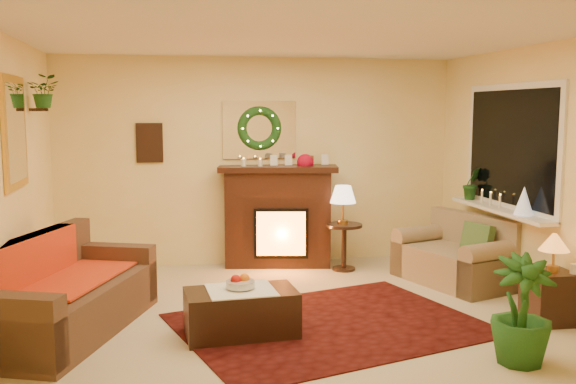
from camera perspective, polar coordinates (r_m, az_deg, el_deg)
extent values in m
plane|color=beige|center=(6.19, 0.63, -11.03)|extent=(5.00, 5.00, 0.00)
plane|color=white|center=(5.91, 0.67, 13.64)|extent=(5.00, 5.00, 0.00)
plane|color=#EFD88C|center=(8.12, -2.58, 2.72)|extent=(5.00, 5.00, 0.00)
plane|color=#EFD88C|center=(3.76, 7.63, -2.68)|extent=(5.00, 5.00, 0.00)
plane|color=#EFD88C|center=(5.94, -23.71, 0.43)|extent=(4.50, 4.50, 0.00)
plane|color=#EFD88C|center=(6.87, 21.54, 1.39)|extent=(4.50, 4.50, 0.00)
cube|color=#3D0A03|center=(5.97, 3.72, -11.68)|extent=(3.06, 2.61, 0.01)
cube|color=brown|center=(5.98, -19.01, -7.81)|extent=(1.51, 2.15, 0.85)
cube|color=red|center=(6.12, -19.20, -7.22)|extent=(0.81, 1.32, 0.02)
cube|color=black|center=(8.04, -0.90, -2.70)|extent=(1.35, 0.65, 1.19)
sphere|color=#AD0624|center=(7.97, 1.54, 2.64)|extent=(0.21, 0.21, 0.21)
cylinder|color=#FFF7D0|center=(7.88, -3.96, 2.28)|extent=(0.06, 0.06, 0.18)
cylinder|color=white|center=(7.87, -2.48, 2.29)|extent=(0.06, 0.06, 0.17)
cube|color=white|center=(8.08, -2.57, 5.54)|extent=(0.92, 0.02, 0.72)
torus|color=#194719|center=(8.04, -2.53, 5.68)|extent=(0.55, 0.11, 0.55)
cube|color=#381E11|center=(8.00, -12.20, 4.29)|extent=(0.32, 0.03, 0.48)
cube|color=gold|center=(6.19, -23.14, 4.90)|extent=(0.03, 0.84, 1.00)
imported|color=#194719|center=(6.90, -20.79, 7.02)|extent=(0.33, 0.28, 0.36)
cube|color=gray|center=(7.48, 14.56, -4.72)|extent=(1.14, 1.50, 0.77)
cube|color=white|center=(7.31, 19.22, 3.78)|extent=(0.03, 1.86, 1.36)
cube|color=black|center=(7.30, 19.12, 3.78)|extent=(0.02, 1.70, 1.22)
cube|color=white|center=(7.33, 18.29, -1.52)|extent=(0.22, 1.86, 0.04)
cone|color=silver|center=(6.88, 20.23, -0.72)|extent=(0.19, 0.19, 0.29)
imported|color=#1B651A|center=(7.88, 16.02, 0.74)|extent=(0.27, 0.22, 0.50)
cylinder|color=black|center=(7.87, 5.00, -4.62)|extent=(0.52, 0.52, 0.57)
cone|color=beige|center=(7.78, 4.92, -0.61)|extent=(0.31, 0.31, 0.48)
cube|color=#3D1F0D|center=(6.42, 22.20, -8.39)|extent=(0.41, 0.41, 0.48)
cone|color=yellow|center=(6.30, 22.58, -4.26)|extent=(0.27, 0.27, 0.40)
cube|color=#3D2313|center=(5.67, -4.19, -10.57)|extent=(0.98, 0.58, 0.40)
cylinder|color=silver|center=(5.62, -4.26, -8.17)|extent=(0.25, 0.25, 0.06)
imported|color=#174116|center=(5.29, 20.06, -9.58)|extent=(1.53, 1.53, 2.54)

